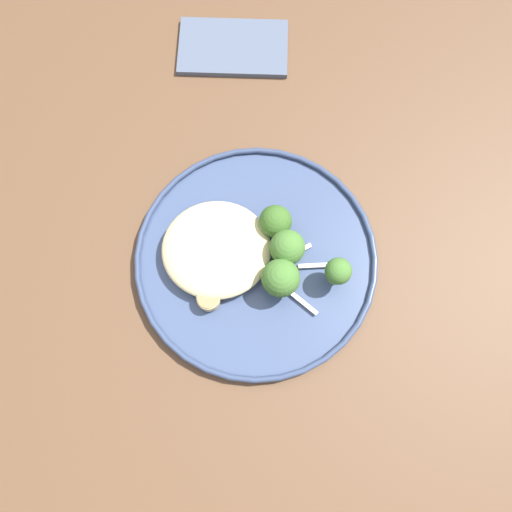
{
  "coord_description": "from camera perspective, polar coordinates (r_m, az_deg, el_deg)",
  "views": [
    {
      "loc": [
        0.02,
        0.14,
        1.31
      ],
      "look_at": [
        0.02,
        -0.02,
        0.76
      ],
      "focal_mm": 34.35,
      "sensor_mm": 36.0,
      "label": 1
    }
  ],
  "objects": [
    {
      "name": "ground",
      "position": [
        1.32,
        0.97,
        -10.16
      ],
      "size": [
        6.0,
        6.0,
        0.0
      ],
      "primitive_type": "plane",
      "color": "#47423D"
    },
    {
      "name": "wooden_dining_table",
      "position": [
        0.67,
        1.89,
        -4.36
      ],
      "size": [
        1.4,
        1.0,
        0.74
      ],
      "color": "brown",
      "rests_on": "ground"
    },
    {
      "name": "dinner_plate",
      "position": [
        0.59,
        -0.0,
        -0.31
      ],
      "size": [
        0.29,
        0.29,
        0.02
      ],
      "color": "#38476B",
      "rests_on": "wooden_dining_table"
    },
    {
      "name": "noodle_bed",
      "position": [
        0.57,
        -4.64,
        0.8
      ],
      "size": [
        0.13,
        0.12,
        0.03
      ],
      "color": "beige",
      "rests_on": "dinner_plate"
    },
    {
      "name": "seared_scallop_tilted_round",
      "position": [
        0.57,
        -1.76,
        -2.81
      ],
      "size": [
        0.03,
        0.03,
        0.02
      ],
      "color": "#DBB77A",
      "rests_on": "dinner_plate"
    },
    {
      "name": "seared_scallop_rear_pale",
      "position": [
        0.58,
        -6.0,
        1.93
      ],
      "size": [
        0.03,
        0.03,
        0.01
      ],
      "color": "#E5C689",
      "rests_on": "dinner_plate"
    },
    {
      "name": "seared_scallop_center_golden",
      "position": [
        0.59,
        -3.75,
        4.34
      ],
      "size": [
        0.04,
        0.04,
        0.02
      ],
      "color": "beige",
      "rests_on": "dinner_plate"
    },
    {
      "name": "seared_scallop_half_hidden",
      "position": [
        0.59,
        -8.19,
        2.02
      ],
      "size": [
        0.03,
        0.03,
        0.01
      ],
      "color": "#E5C689",
      "rests_on": "dinner_plate"
    },
    {
      "name": "seared_scallop_front_small",
      "position": [
        0.59,
        -6.14,
        3.77
      ],
      "size": [
        0.02,
        0.02,
        0.01
      ],
      "color": "beige",
      "rests_on": "dinner_plate"
    },
    {
      "name": "seared_scallop_on_noodles",
      "position": [
        0.56,
        -5.54,
        -5.01
      ],
      "size": [
        0.03,
        0.03,
        0.02
      ],
      "color": "#DBB77A",
      "rests_on": "dinner_plate"
    },
    {
      "name": "broccoli_floret_beside_noodles",
      "position": [
        0.56,
        3.65,
        0.98
      ],
      "size": [
        0.04,
        0.04,
        0.05
      ],
      "color": "#7A994C",
      "rests_on": "dinner_plate"
    },
    {
      "name": "broccoli_floret_right_tilted",
      "position": [
        0.55,
        2.89,
        -2.58
      ],
      "size": [
        0.04,
        0.04,
        0.05
      ],
      "color": "#7A994C",
      "rests_on": "dinner_plate"
    },
    {
      "name": "broccoli_floret_split_head",
      "position": [
        0.57,
        2.22,
        4.03
      ],
      "size": [
        0.04,
        0.04,
        0.05
      ],
      "color": "#89A356",
      "rests_on": "dinner_plate"
    },
    {
      "name": "broccoli_floret_tall_stalk",
      "position": [
        0.56,
        9.49,
        -1.59
      ],
      "size": [
        0.03,
        0.03,
        0.05
      ],
      "color": "#7A994C",
      "rests_on": "dinner_plate"
    },
    {
      "name": "onion_sliver_curled_piece",
      "position": [
        0.58,
        6.72,
        -1.12
      ],
      "size": [
        0.04,
        0.01,
        0.0
      ],
      "primitive_type": "cube",
      "rotation": [
        0.0,
        0.0,
        0.06
      ],
      "color": "silver",
      "rests_on": "dinner_plate"
    },
    {
      "name": "onion_sliver_short_strip",
      "position": [
        0.57,
        5.59,
        -5.48
      ],
      "size": [
        0.03,
        0.03,
        0.0
      ],
      "primitive_type": "cube",
      "rotation": [
        0.0,
        0.0,
        5.59
      ],
      "color": "silver",
      "rests_on": "dinner_plate"
    },
    {
      "name": "onion_sliver_pale_crescent",
      "position": [
        0.58,
        4.91,
        0.47
      ],
      "size": [
        0.03,
        0.02,
        0.0
      ],
      "primitive_type": "cube",
      "rotation": [
        0.0,
        0.0,
        0.53
      ],
      "color": "silver",
      "rests_on": "dinner_plate"
    },
    {
      "name": "folded_napkin",
      "position": [
        0.73,
        -2.67,
        23.1
      ],
      "size": [
        0.15,
        0.09,
        0.01
      ],
      "primitive_type": "cube",
      "rotation": [
        0.0,
        0.0,
        -0.02
      ],
      "color": "#4C566B",
      "rests_on": "wooden_dining_table"
    }
  ]
}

